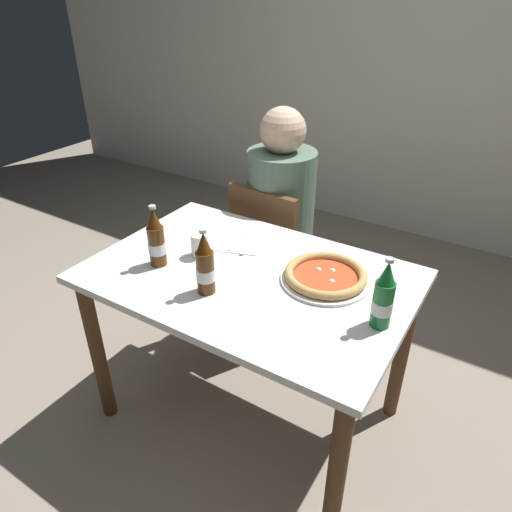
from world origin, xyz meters
name	(u,v)px	position (x,y,z in m)	size (l,w,h in m)	color
ground_plane	(250,411)	(0.00, 0.00, 0.00)	(8.00, 8.00, 0.00)	gray
back_wall_tiled	(428,51)	(0.00, 2.20, 1.30)	(7.00, 0.10, 2.60)	silver
dining_table_main	(249,298)	(0.00, 0.00, 0.64)	(1.20, 0.80, 0.75)	silver
chair_behind_table	(274,250)	(-0.24, 0.61, 0.48)	(0.43, 0.43, 0.85)	brown
diner_seated	(280,229)	(-0.23, 0.66, 0.58)	(0.34, 0.34, 1.21)	#2D3342
pizza_margherita_near	(325,276)	(0.27, 0.10, 0.77)	(0.33, 0.33, 0.04)	white
beer_bottle_left	(383,298)	(0.52, -0.04, 0.85)	(0.07, 0.07, 0.25)	#196B2D
beer_bottle_center	(205,266)	(-0.06, -0.18, 0.85)	(0.07, 0.07, 0.25)	#512D0F
beer_bottle_right	(156,240)	(-0.33, -0.13, 0.85)	(0.07, 0.07, 0.25)	#512D0F
napkin_with_cutlery	(240,243)	(-0.16, 0.18, 0.75)	(0.23, 0.23, 0.01)	white
paper_cup	(200,245)	(-0.24, 0.01, 0.80)	(0.07, 0.07, 0.10)	white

